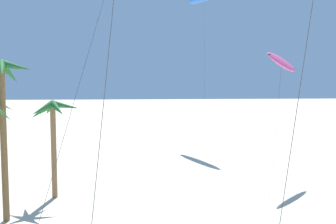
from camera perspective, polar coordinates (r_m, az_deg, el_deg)
The scene contains 3 objects.
palm_tree_2 at distance 27.78m, azimuth -21.67°, elevation 1.95°, with size 3.74×3.46×10.21m.
palm_tree_4 at distance 32.21m, azimuth -15.36°, elevation -0.86°, with size 3.82×3.67×7.37m.
flying_kite_1 at distance 38.50m, azimuth 15.24°, elevation 6.55°, with size 6.06×11.67×11.57m.
Camera 1 is at (-3.30, 1.90, 9.37)m, focal length 44.76 mm.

